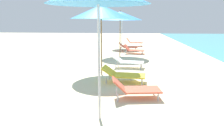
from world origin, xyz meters
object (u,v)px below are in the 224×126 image
Objects in this scene: lounger_fourth_shoreside at (135,88)px; umbrella_sixth at (120,16)px; lounger_farthest_inland at (128,46)px; lounger_fifth_inland at (123,74)px; lounger_sixth_shoreside at (133,49)px; umbrella_farthest at (122,18)px; umbrella_fifth at (101,12)px; lounger_farthest_shoreside at (134,42)px; lounger_fifth_shoreside at (128,61)px.

umbrella_sixth reaches higher than lounger_fourth_shoreside.
umbrella_sixth is at bearing -101.12° from lounger_farthest_inland.
lounger_fifth_inland is 1.11× the size of lounger_sixth_shoreside.
umbrella_farthest reaches higher than lounger_sixth_shoreside.
lounger_farthest_shoreside is (1.33, 8.98, -1.95)m from umbrella_fifth.
lounger_sixth_shoreside is 0.97× the size of lounger_farthest_shoreside.
lounger_farthest_shoreside is at bearing 97.72° from lounger_sixth_shoreside.
lounger_sixth_shoreside is (0.42, 6.22, -0.02)m from lounger_fifth_inland.
lounger_fifth_shoreside is at bearing 86.06° from lounger_fourth_shoreside.
lounger_fourth_shoreside is at bearing -63.84° from umbrella_fifth.
umbrella_farthest reaches higher than lounger_farthest_inland.
lounger_fifth_shoreside is 0.54× the size of umbrella_sixth.
lounger_fifth_shoreside is at bearing -102.17° from lounger_farthest_shoreside.
umbrella_fifth is 2.55m from lounger_fifth_shoreside.
umbrella_sixth reaches higher than lounger_sixth_shoreside.
lounger_fifth_inland is at bearing 96.44° from lounger_fourth_shoreside.
lounger_farthest_inland is (-0.30, 8.86, 0.02)m from lounger_fourth_shoreside.
lounger_farthest_shoreside is (0.14, 11.40, 0.07)m from lounger_fourth_shoreside.
lounger_fifth_shoreside is 1.10× the size of lounger_farthest_inland.
umbrella_fifth is 4.17m from umbrella_sixth.
umbrella_farthest reaches higher than lounger_fifth_shoreside.
lounger_fifth_shoreside is 1.06× the size of lounger_sixth_shoreside.
lounger_sixth_shoreside reaches higher than lounger_fifth_shoreside.
lounger_fifth_shoreside is 2.24m from lounger_fifth_inland.
lounger_farthest_inland is at bearing 98.62° from lounger_fifth_shoreside.
lounger_farthest_shoreside is at bearing 95.11° from lounger_fifth_shoreside.
umbrella_farthest is 2.39m from lounger_farthest_shoreside.
lounger_farthest_shoreside is at bearing 81.72° from lounger_fourth_shoreside.
umbrella_sixth is 3.03m from lounger_farthest_inland.
umbrella_fifth reaches higher than lounger_farthest_shoreside.
lounger_fifth_inland is 9.99m from lounger_farthest_shoreside.
umbrella_fifth is at bearing -94.52° from lounger_sixth_shoreside.
umbrella_fifth reaches higher than lounger_sixth_shoreside.
lounger_sixth_shoreside is at bearing -100.63° from lounger_farthest_shoreside.
umbrella_farthest is at bearing 102.33° from lounger_fifth_shoreside.
umbrella_sixth reaches higher than lounger_farthest_shoreside.
lounger_fifth_inland reaches higher than lounger_fifth_shoreside.
umbrella_sixth reaches higher than lounger_farthest_inland.
lounger_fifth_inland is at bearing -85.28° from lounger_fifth_shoreside.
lounger_sixth_shoreside is 1.04× the size of lounger_farthest_inland.
lounger_sixth_shoreside is (0.06, 7.65, -0.01)m from lounger_fourth_shoreside.
lounger_farthest_inland is (0.06, 7.43, 0.01)m from lounger_fifth_inland.
lounger_fifth_shoreside is 3.53m from umbrella_sixth.
lounger_sixth_shoreside is 0.53× the size of umbrella_farthest.
umbrella_farthest is 2.31m from lounger_farthest_inland.
lounger_farthest_shoreside is (0.37, 7.74, 0.06)m from lounger_fifth_shoreside.
lounger_farthest_shoreside is at bearing 80.10° from umbrella_sixth.
lounger_fourth_shoreside is at bearing -85.84° from umbrella_farthest.
umbrella_sixth is at bearing 98.51° from lounger_fifth_inland.
umbrella_fifth is 1.90× the size of lounger_fifth_shoreside.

